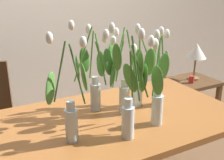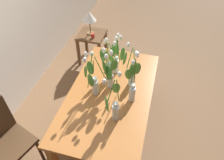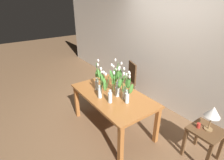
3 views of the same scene
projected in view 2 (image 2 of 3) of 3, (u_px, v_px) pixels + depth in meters
The scene contains 13 objects.
ground_plane at pixel (111, 130), 2.86m from camera, with size 18.00×18.00×0.00m, color brown.
dining_table at pixel (110, 98), 2.41m from camera, with size 1.60×0.90×0.74m.
tulip_vase_0 at pixel (94, 78), 2.19m from camera, with size 0.26×0.26×0.59m.
tulip_vase_1 at pixel (108, 63), 2.41m from camera, with size 0.17×0.20×0.52m.
tulip_vase_2 at pixel (132, 83), 2.15m from camera, with size 0.18×0.14×0.58m.
tulip_vase_3 at pixel (131, 73), 2.31m from camera, with size 0.13×0.21×0.55m.
tulip_vase_4 at pixel (110, 72), 2.25m from camera, with size 0.24×0.20×0.59m.
tulip_vase_5 at pixel (114, 106), 1.98m from camera, with size 0.24×0.14×0.57m.
tulip_vase_6 at pixel (117, 60), 2.49m from camera, with size 0.16×0.17×0.55m.
dining_chair at pixel (4, 137), 2.20m from camera, with size 0.51×0.51×0.93m.
side_table at pixel (92, 40), 3.66m from camera, with size 0.44×0.44×0.55m.
table_lamp at pixel (89, 17), 3.38m from camera, with size 0.22×0.22×0.40m.
pillar_candle at pixel (93, 36), 3.47m from camera, with size 0.06×0.06×0.07m, color #B72D23.
Camera 2 is at (-1.54, -0.43, 2.47)m, focal length 34.10 mm.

